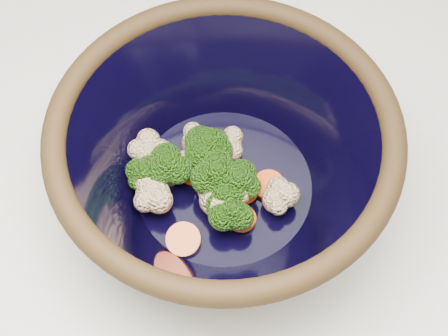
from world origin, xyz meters
TOP-DOWN VIEW (x-y plane):
  - mixing_bowl at (-0.10, -0.03)m, footprint 0.38×0.38m
  - vegetable_pile at (-0.11, -0.04)m, footprint 0.16×0.14m

SIDE VIEW (x-z plane):
  - vegetable_pile at x=-0.11m, z-range 0.93..0.98m
  - mixing_bowl at x=-0.10m, z-range 0.91..1.04m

